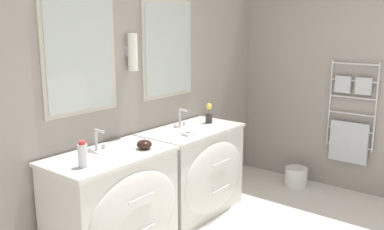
{
  "coord_description": "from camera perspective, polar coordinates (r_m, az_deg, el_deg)",
  "views": [
    {
      "loc": [
        -2.72,
        -0.66,
        1.84
      ],
      "look_at": [
        -0.01,
        1.49,
        1.09
      ],
      "focal_mm": 40.0,
      "sensor_mm": 36.0,
      "label": 1
    }
  ],
  "objects": [
    {
      "name": "wall_back",
      "position": [
        3.95,
        -7.58,
        4.38
      ],
      "size": [
        5.45,
        0.17,
        2.6
      ],
      "color": "gray",
      "rests_on": "ground_plane"
    },
    {
      "name": "wall_right",
      "position": [
        4.98,
        19.32,
        5.2
      ],
      "size": [
        0.13,
        4.2,
        2.6
      ],
      "color": "gray",
      "rests_on": "ground_plane"
    },
    {
      "name": "vanity_left",
      "position": [
        3.51,
        -10.28,
        -11.63
      ],
      "size": [
        1.02,
        0.64,
        0.84
      ],
      "color": "silver",
      "rests_on": "ground_plane"
    },
    {
      "name": "vanity_right",
      "position": [
        4.21,
        0.4,
        -7.31
      ],
      "size": [
        1.02,
        0.64,
        0.84
      ],
      "color": "silver",
      "rests_on": "ground_plane"
    },
    {
      "name": "faucet_left",
      "position": [
        3.48,
        -12.54,
        -3.34
      ],
      "size": [
        0.17,
        0.11,
        0.18
      ],
      "color": "silver",
      "rests_on": "vanity_left"
    },
    {
      "name": "faucet_right",
      "position": [
        4.18,
        -1.52,
        -0.42
      ],
      "size": [
        0.17,
        0.11,
        0.18
      ],
      "color": "silver",
      "rests_on": "vanity_right"
    },
    {
      "name": "toiletry_bottle",
      "position": [
        3.11,
        -14.37,
        -5.21
      ],
      "size": [
        0.07,
        0.07,
        0.19
      ],
      "color": "silver",
      "rests_on": "vanity_left"
    },
    {
      "name": "amenity_bowl",
      "position": [
        3.48,
        -6.38,
        -3.92
      ],
      "size": [
        0.12,
        0.12,
        0.07
      ],
      "color": "black",
      "rests_on": "vanity_left"
    },
    {
      "name": "flower_vase",
      "position": [
        4.34,
        2.28,
        0.12
      ],
      "size": [
        0.07,
        0.07,
        0.2
      ],
      "color": "#332D2D",
      "rests_on": "vanity_right"
    },
    {
      "name": "soap_dish",
      "position": [
        3.88,
        -0.44,
        -2.42
      ],
      "size": [
        0.12,
        0.08,
        0.04
      ],
      "color": "white",
      "rests_on": "vanity_right"
    },
    {
      "name": "waste_bin",
      "position": [
        5.09,
        13.71,
        -7.96
      ],
      "size": [
        0.25,
        0.25,
        0.22
      ],
      "color": "silver",
      "rests_on": "ground_plane"
    }
  ]
}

